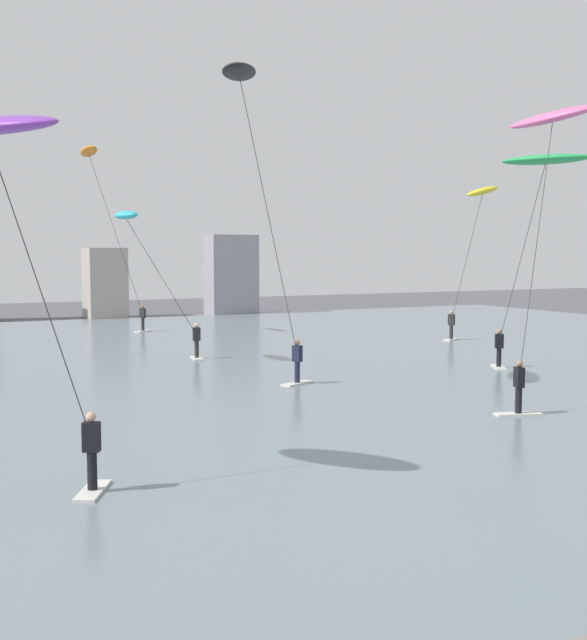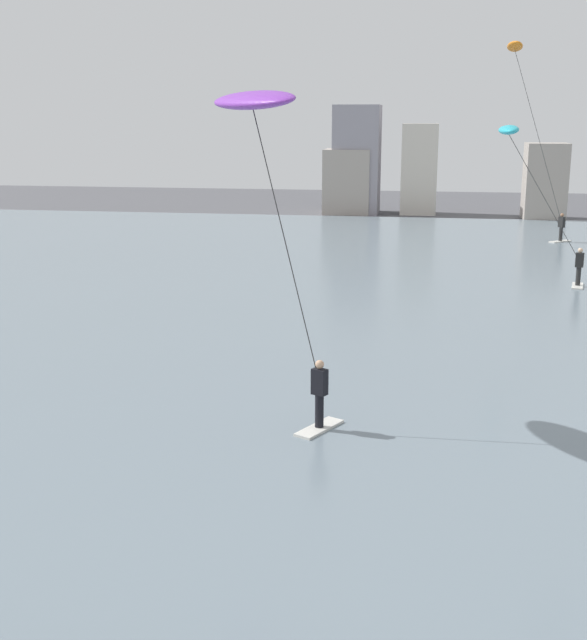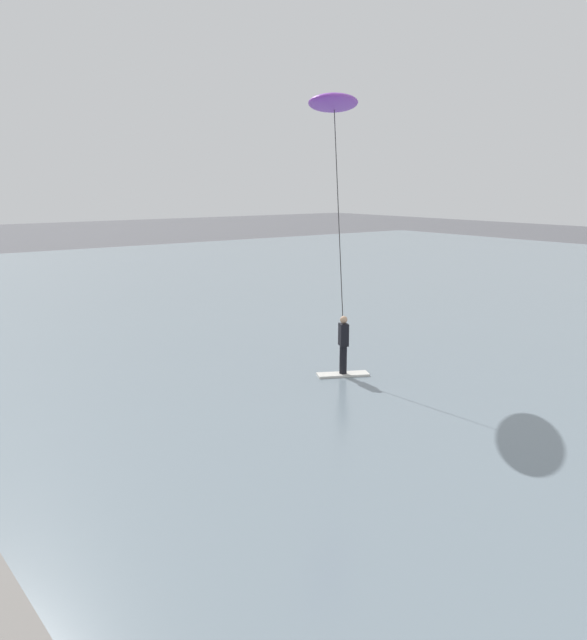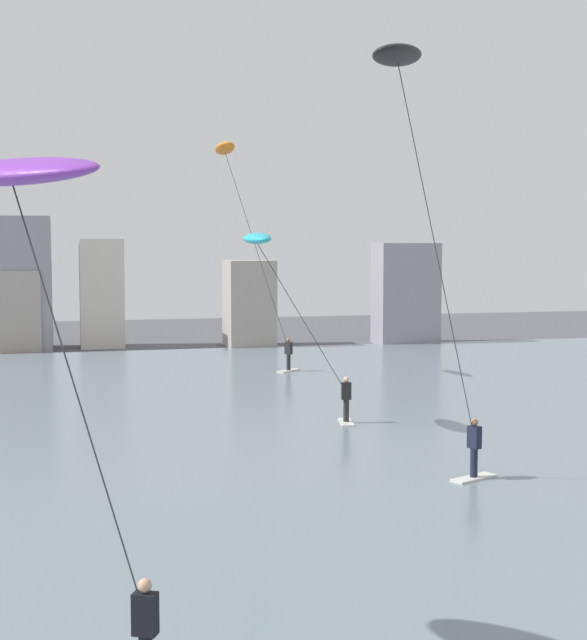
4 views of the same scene
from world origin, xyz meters
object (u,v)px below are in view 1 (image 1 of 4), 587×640
kitesurfer_black (246,103)px  kitesurfer_pink (550,143)px  kitesurfer_cyan (137,235)px  kitesurfer_yellow (478,213)px  kitesurfer_orange (97,177)px  kitesurfer_green (541,178)px

kitesurfer_black → kitesurfer_pink: bearing=-33.6°
kitesurfer_cyan → kitesurfer_pink: size_ratio=0.69×
kitesurfer_cyan → kitesurfer_yellow: bearing=-1.9°
kitesurfer_orange → kitesurfer_black: kitesurfer_black is taller
kitesurfer_cyan → kitesurfer_yellow: kitesurfer_yellow is taller
kitesurfer_orange → kitesurfer_yellow: 21.72m
kitesurfer_yellow → kitesurfer_pink: 15.92m
kitesurfer_cyan → kitesurfer_orange: bearing=85.0°
kitesurfer_black → kitesurfer_pink: 10.12m
kitesurfer_black → kitesurfer_yellow: bearing=25.7°
kitesurfer_black → kitesurfer_pink: size_ratio=1.16×
kitesurfer_cyan → kitesurfer_green: (12.70, -10.80, 2.07)m
kitesurfer_green → kitesurfer_black: bearing=168.9°
kitesurfer_orange → kitesurfer_cyan: bearing=-95.0°
kitesurfer_green → kitesurfer_yellow: 11.57m
kitesurfer_black → kitesurfer_green: size_ratio=1.33×
kitesurfer_yellow → kitesurfer_pink: kitesurfer_pink is taller
kitesurfer_green → kitesurfer_orange: bearing=116.2°
kitesurfer_yellow → kitesurfer_orange: bearing=141.9°
kitesurfer_black → kitesurfer_yellow: 18.67m
kitesurfer_green → kitesurfer_pink: kitesurfer_pink is taller
kitesurfer_orange → kitesurfer_yellow: kitesurfer_orange is taller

